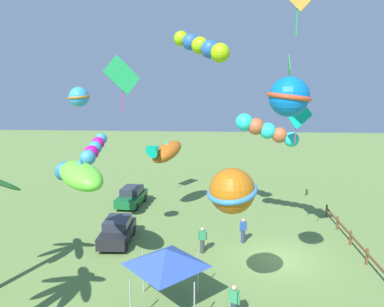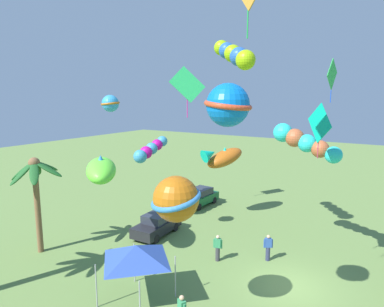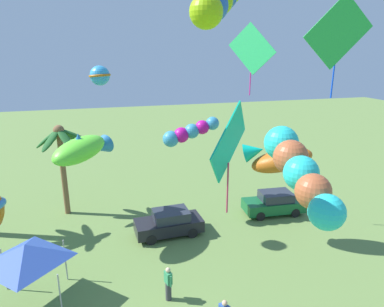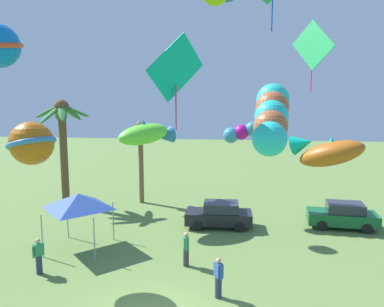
% 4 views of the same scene
% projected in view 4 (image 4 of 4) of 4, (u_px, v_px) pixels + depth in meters
% --- Properties ---
extents(palm_tree_0, '(3.93, 3.56, 7.56)m').
position_uv_depth(palm_tree_0, '(62.00, 130.00, 25.60)').
color(palm_tree_0, brown).
rests_on(palm_tree_0, ground).
extents(palm_tree_1, '(3.32, 3.14, 6.01)m').
position_uv_depth(palm_tree_1, '(141.00, 141.00, 26.33)').
color(palm_tree_1, brown).
rests_on(palm_tree_1, ground).
extents(parked_car_0, '(4.01, 1.98, 1.51)m').
position_uv_depth(parked_car_0, '(343.00, 215.00, 21.49)').
color(parked_car_0, '#145B2D').
rests_on(parked_car_0, ground).
extents(parked_car_1, '(3.97, 1.87, 1.51)m').
position_uv_depth(parked_car_1, '(219.00, 215.00, 21.62)').
color(parked_car_1, black).
rests_on(parked_car_1, ground).
extents(spectator_0, '(0.39, 0.48, 1.59)m').
position_uv_depth(spectator_0, '(218.00, 277.00, 13.78)').
color(spectator_0, '#2D3351').
rests_on(spectator_0, ground).
extents(spectator_1, '(0.32, 0.53, 1.59)m').
position_uv_depth(spectator_1, '(186.00, 249.00, 16.44)').
color(spectator_1, '#38383D').
rests_on(spectator_1, ground).
extents(spectator_2, '(0.39, 0.49, 1.59)m').
position_uv_depth(spectator_2, '(39.00, 256.00, 15.69)').
color(spectator_2, '#2D3351').
rests_on(spectator_2, ground).
extents(festival_tent, '(2.86, 2.86, 2.85)m').
position_uv_depth(festival_tent, '(79.00, 201.00, 18.24)').
color(festival_tent, '#9E9EA3').
rests_on(festival_tent, ground).
extents(kite_ball_1, '(2.75, 2.75, 1.82)m').
position_uv_depth(kite_ball_1, '(32.00, 143.00, 15.19)').
color(kite_ball_1, '#B65F11').
extents(kite_fish_2, '(3.95, 2.99, 2.08)m').
position_uv_depth(kite_fish_2, '(327.00, 152.00, 18.04)').
color(kite_fish_2, '#B35816').
extents(kite_ball_4, '(1.56, 1.57, 1.01)m').
position_uv_depth(kite_ball_4, '(166.00, 71.00, 21.57)').
color(kite_ball_4, '#3194D8').
extents(kite_diamond_5, '(1.95, 2.24, 4.04)m').
position_uv_depth(kite_diamond_5, '(313.00, 46.00, 20.29)').
color(kite_diamond_5, '#29BF60').
extents(kite_diamond_6, '(1.40, 1.42, 2.72)m').
position_uv_depth(kite_diamond_6, '(176.00, 69.00, 10.22)').
color(kite_diamond_6, '#08B28C').
extents(kite_tube_7, '(1.36, 4.04, 2.10)m').
position_uv_depth(kite_tube_7, '(272.00, 115.00, 11.38)').
color(kite_tube_7, '#24CCCB').
extents(kite_fish_8, '(3.64, 3.66, 1.68)m').
position_uv_depth(kite_fish_8, '(147.00, 134.00, 22.02)').
color(kite_fish_8, '#63E536').
extents(kite_tube_9, '(3.54, 0.98, 1.72)m').
position_uv_depth(kite_tube_9, '(250.00, 130.00, 22.54)').
color(kite_tube_9, teal).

